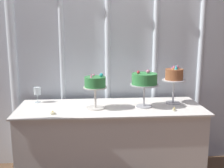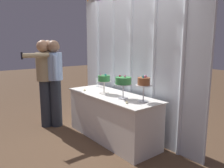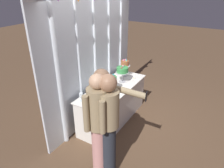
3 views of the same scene
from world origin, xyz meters
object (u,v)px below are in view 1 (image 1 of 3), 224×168
at_px(cake_table, 111,144).
at_px(tealight_far_left, 53,113).
at_px(cake_display_leftmost, 95,84).
at_px(cake_display_rightmost, 174,77).
at_px(wine_glass, 37,91).
at_px(cake_display_center, 144,81).
at_px(tealight_near_left, 174,110).

bearing_deg(cake_table, tealight_far_left, -158.80).
distance_m(cake_display_leftmost, cake_display_rightmost, 0.83).
height_order(cake_display_rightmost, wine_glass, cake_display_rightmost).
distance_m(cake_display_center, tealight_far_left, 0.93).
relative_size(cake_table, tealight_near_left, 48.19).
bearing_deg(tealight_near_left, wine_glass, 163.16).
bearing_deg(cake_display_center, tealight_near_left, -30.56).
relative_size(cake_table, cake_display_rightmost, 4.49).
distance_m(cake_display_center, tealight_near_left, 0.40).
relative_size(tealight_far_left, tealight_near_left, 1.28).
relative_size(cake_table, wine_glass, 11.43).
height_order(cake_table, cake_display_center, cake_display_center).
xyz_separation_m(cake_display_center, tealight_near_left, (0.26, -0.16, -0.26)).
xyz_separation_m(cake_display_leftmost, wine_glass, (-0.61, 0.27, -0.12)).
relative_size(cake_table, tealight_far_left, 37.51).
height_order(cake_table, cake_display_rightmost, cake_display_rightmost).
height_order(cake_display_center, cake_display_rightmost, cake_display_rightmost).
relative_size(cake_display_center, wine_glass, 2.32).
height_order(cake_table, cake_display_leftmost, cake_display_leftmost).
height_order(cake_display_center, wine_glass, cake_display_center).
relative_size(cake_display_leftmost, tealight_near_left, 9.23).
distance_m(cake_display_leftmost, cake_display_center, 0.48).
bearing_deg(cake_display_leftmost, cake_display_rightmost, 9.18).
xyz_separation_m(cake_table, tealight_far_left, (-0.55, -0.21, 0.40)).
bearing_deg(cake_display_rightmost, cake_display_leftmost, -170.82).
relative_size(cake_display_rightmost, tealight_far_left, 8.35).
bearing_deg(cake_table, cake_display_rightmost, 6.93).
bearing_deg(cake_display_center, cake_display_leftmost, -177.66).
xyz_separation_m(cake_display_rightmost, tealight_far_left, (-1.21, -0.29, -0.27)).
height_order(wine_glass, tealight_far_left, wine_glass).
xyz_separation_m(cake_display_rightmost, tealight_near_left, (-0.07, -0.27, -0.27)).
xyz_separation_m(tealight_far_left, tealight_near_left, (1.14, 0.02, 0.00)).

